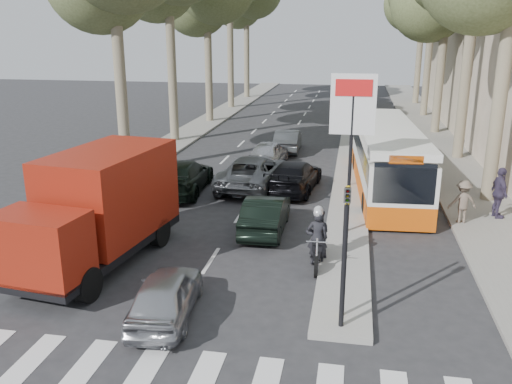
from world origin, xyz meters
TOP-DOWN VIEW (x-y plane):
  - ground at (0.00, 0.00)m, footprint 120.00×120.00m
  - sidewalk_right at (8.60, 25.00)m, footprint 3.20×70.00m
  - median_left at (-8.00, 28.00)m, footprint 2.40×64.00m
  - traffic_island at (3.25, 11.00)m, footprint 1.50×26.00m
  - billboard at (3.25, 5.00)m, footprint 1.50×12.10m
  - traffic_light_island at (3.25, -1.50)m, footprint 0.16×0.41m
  - silver_hatchback at (-1.10, -1.57)m, footprint 1.80×3.70m
  - dark_hatchback at (0.37, 4.88)m, footprint 1.43×3.97m
  - queue_car_a at (-1.10, 10.31)m, footprint 2.83×5.51m
  - queue_car_b at (0.80, 10.14)m, footprint 2.37×4.89m
  - queue_car_c at (-1.10, 14.71)m, footprint 1.89×4.06m
  - queue_car_d at (-0.50, 18.29)m, footprint 1.51×4.03m
  - queue_car_e at (-4.07, 9.00)m, footprint 2.32×5.14m
  - red_truck at (-4.17, 1.31)m, footprint 3.22×6.69m
  - city_bus at (4.80, 11.00)m, footprint 3.10×11.27m
  - motorcycle at (2.39, 2.41)m, footprint 0.80×2.20m
  - pedestrian_near at (8.82, 7.57)m, footprint 0.77×1.23m
  - pedestrian_far at (7.39, 6.77)m, footprint 1.10×0.63m

SIDE VIEW (x-z plane):
  - ground at x=0.00m, z-range 0.00..0.00m
  - sidewalk_right at x=8.60m, z-range 0.00..0.12m
  - median_left at x=-8.00m, z-range 0.00..0.12m
  - traffic_island at x=3.25m, z-range 0.00..0.16m
  - silver_hatchback at x=-1.10m, z-range 0.00..1.21m
  - dark_hatchback at x=0.37m, z-range 0.00..1.30m
  - queue_car_d at x=-0.50m, z-range 0.00..1.32m
  - queue_car_c at x=-1.10m, z-range 0.00..1.35m
  - queue_car_b at x=0.80m, z-range 0.00..1.37m
  - queue_car_e at x=-4.07m, z-range 0.00..1.46m
  - queue_car_a at x=-1.10m, z-range 0.00..1.49m
  - motorcycle at x=2.39m, z-range -0.08..1.78m
  - pedestrian_far at x=7.39m, z-range 0.12..1.72m
  - pedestrian_near at x=8.82m, z-range 0.12..2.07m
  - city_bus at x=4.80m, z-range 0.08..3.01m
  - red_truck at x=-4.17m, z-range 0.10..3.53m
  - traffic_light_island at x=3.25m, z-range 0.69..4.29m
  - billboard at x=3.25m, z-range 0.90..6.50m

